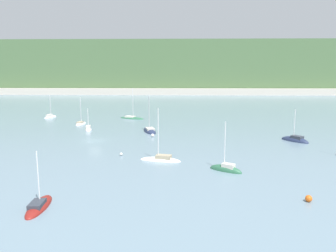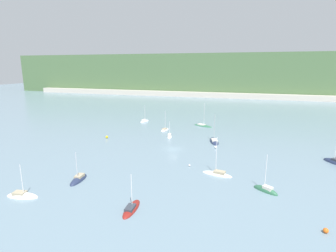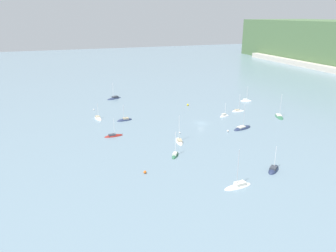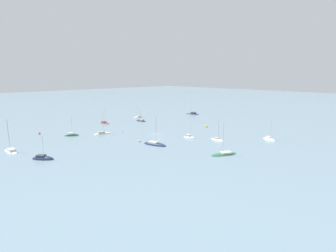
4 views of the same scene
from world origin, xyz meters
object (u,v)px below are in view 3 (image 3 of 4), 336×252
at_px(sailboat_2, 125,120).
at_px(sailboat_11, 98,119).
at_px(mooring_buoy_3, 228,131).
at_px(mooring_buoy_4, 180,133).
at_px(mooring_buoy_0, 188,105).
at_px(sailboat_8, 114,98).
at_px(sailboat_10, 224,116).
at_px(sailboat_7, 242,129).
at_px(sailboat_9, 238,111).
at_px(sailboat_5, 175,156).
at_px(mooring_buoy_1, 94,110).
at_px(sailboat_4, 274,170).
at_px(sailboat_6, 246,101).
at_px(sailboat_1, 179,141).
at_px(sailboat_3, 279,117).
at_px(mooring_buoy_2, 145,172).
at_px(sailboat_12, 114,136).

height_order(sailboat_2, sailboat_11, sailboat_11).
relative_size(mooring_buoy_3, mooring_buoy_4, 1.44).
height_order(mooring_buoy_0, mooring_buoy_3, mooring_buoy_0).
height_order(sailboat_8, sailboat_10, sailboat_8).
bearing_deg(sailboat_7, sailboat_10, 68.88).
bearing_deg(sailboat_9, sailboat_5, -133.88).
distance_m(sailboat_9, mooring_buoy_1, 62.82).
bearing_deg(sailboat_4, mooring_buoy_1, 78.04).
distance_m(sailboat_6, sailboat_11, 71.42).
bearing_deg(mooring_buoy_4, mooring_buoy_1, -148.66).
bearing_deg(mooring_buoy_3, sailboat_1, -81.86).
bearing_deg(mooring_buoy_1, sailboat_3, 62.96).
xyz_separation_m(sailboat_8, mooring_buoy_2, (82.53, -8.05, 0.25)).
distance_m(sailboat_3, sailboat_4, 51.20).
bearing_deg(mooring_buoy_2, mooring_buoy_1, -176.19).
bearing_deg(sailboat_5, sailboat_9, -16.94).
height_order(sailboat_7, mooring_buoy_3, sailboat_7).
xyz_separation_m(sailboat_9, mooring_buoy_4, (17.23, -34.10, 0.18)).
height_order(sailboat_4, sailboat_10, sailboat_4).
distance_m(sailboat_10, mooring_buoy_2, 58.63).
bearing_deg(sailboat_7, mooring_buoy_3, 174.41).
distance_m(sailboat_6, sailboat_12, 73.92).
height_order(sailboat_7, mooring_buoy_4, sailboat_7).
distance_m(sailboat_4, sailboat_9, 56.49).
height_order(sailboat_6, sailboat_12, sailboat_6).
bearing_deg(mooring_buoy_2, sailboat_11, -175.16).
bearing_deg(sailboat_6, sailboat_10, -121.34).
bearing_deg(sailboat_2, sailboat_1, 106.11).
height_order(sailboat_10, mooring_buoy_1, sailboat_10).
bearing_deg(sailboat_4, mooring_buoy_2, 124.63).
height_order(sailboat_3, sailboat_11, sailboat_3).
relative_size(sailboat_4, mooring_buoy_4, 14.63).
distance_m(sailboat_1, sailboat_7, 26.92).
bearing_deg(sailboat_4, sailboat_3, 12.18).
distance_m(sailboat_8, sailboat_9, 61.18).
relative_size(sailboat_10, mooring_buoy_0, 6.95).
bearing_deg(mooring_buoy_0, sailboat_6, 86.15).
xyz_separation_m(sailboat_4, sailboat_11, (-62.20, -37.56, -0.02)).
bearing_deg(mooring_buoy_3, sailboat_12, -103.86).
distance_m(sailboat_8, mooring_buoy_1, 21.31).
height_order(sailboat_6, sailboat_11, sailboat_6).
bearing_deg(sailboat_7, sailboat_11, 131.71).
distance_m(sailboat_10, sailboat_12, 47.91).
relative_size(sailboat_10, mooring_buoy_4, 11.69).
bearing_deg(sailboat_8, sailboat_5, 69.66).
bearing_deg(mooring_buoy_3, sailboat_3, 106.82).
distance_m(sailboat_6, mooring_buoy_4, 56.09).
distance_m(sailboat_1, mooring_buoy_1, 51.85).
relative_size(sailboat_1, sailboat_11, 1.29).
xyz_separation_m(mooring_buoy_3, mooring_buoy_4, (-4.36, -16.68, -0.12)).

